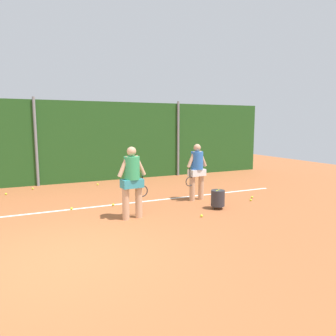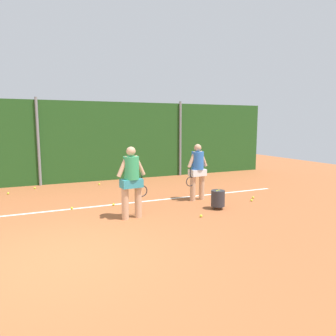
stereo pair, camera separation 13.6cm
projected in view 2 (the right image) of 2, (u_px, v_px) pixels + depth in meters
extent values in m
plane|color=#A85B33|center=(50.00, 223.00, 7.24)|extent=(30.22, 30.22, 0.00)
cube|color=#23511E|center=(38.00, 143.00, 11.56)|extent=(19.64, 0.25, 3.08)
cylinder|color=gray|center=(38.00, 142.00, 11.40)|extent=(0.10, 0.10, 3.17)
cylinder|color=gray|center=(180.00, 139.00, 13.69)|extent=(0.10, 0.10, 3.17)
cube|color=white|center=(48.00, 211.00, 8.15)|extent=(14.35, 0.10, 0.01)
cylinder|color=tan|center=(125.00, 204.00, 7.45)|extent=(0.17, 0.17, 0.75)
cylinder|color=tan|center=(138.00, 202.00, 7.61)|extent=(0.17, 0.17, 0.75)
cube|color=teal|center=(131.00, 183.00, 7.46)|extent=(0.52, 0.34, 0.20)
cylinder|color=#339E60|center=(131.00, 168.00, 7.41)|extent=(0.37, 0.37, 0.53)
sphere|color=tan|center=(131.00, 151.00, 7.36)|extent=(0.22, 0.22, 0.22)
cylinder|color=tan|center=(123.00, 167.00, 7.31)|extent=(0.30, 0.12, 0.50)
cylinder|color=tan|center=(139.00, 165.00, 7.51)|extent=(0.30, 0.12, 0.50)
cylinder|color=black|center=(142.00, 180.00, 7.64)|extent=(0.03, 0.03, 0.28)
torus|color=#26262B|center=(142.00, 191.00, 7.68)|extent=(0.29, 0.05, 0.28)
cylinder|color=tan|center=(202.00, 187.00, 9.42)|extent=(0.16, 0.16, 0.72)
cylinder|color=tan|center=(193.00, 189.00, 9.26)|extent=(0.16, 0.16, 0.72)
cube|color=white|center=(197.00, 173.00, 9.28)|extent=(0.51, 0.33, 0.19)
cylinder|color=blue|center=(198.00, 161.00, 9.23)|extent=(0.35, 0.35, 0.51)
sphere|color=tan|center=(198.00, 148.00, 9.18)|extent=(0.21, 0.21, 0.21)
cylinder|color=tan|center=(203.00, 159.00, 9.33)|extent=(0.29, 0.12, 0.48)
cylinder|color=tan|center=(192.00, 160.00, 9.12)|extent=(0.29, 0.12, 0.48)
cylinder|color=black|center=(190.00, 172.00, 9.09)|extent=(0.03, 0.03, 0.28)
torus|color=#26262B|center=(190.00, 182.00, 9.13)|extent=(0.28, 0.06, 0.28)
cylinder|color=#2D2D33|center=(218.00, 198.00, 8.36)|extent=(0.36, 0.36, 0.42)
cylinder|color=#2D2D33|center=(222.00, 207.00, 8.45)|extent=(0.02, 0.02, 0.08)
cylinder|color=#2D2D33|center=(214.00, 208.00, 8.34)|extent=(0.02, 0.02, 0.08)
cylinder|color=#2D2D33|center=(215.00, 206.00, 8.51)|extent=(0.02, 0.02, 0.08)
sphere|color=#CCDB33|center=(219.00, 191.00, 8.38)|extent=(0.07, 0.07, 0.07)
sphere|color=#CCDB33|center=(217.00, 191.00, 8.30)|extent=(0.07, 0.07, 0.07)
sphere|color=#CCDB33|center=(252.00, 200.00, 9.23)|extent=(0.07, 0.07, 0.07)
sphere|color=#CCDB33|center=(72.00, 208.00, 8.36)|extent=(0.07, 0.07, 0.07)
sphere|color=#CCDB33|center=(35.00, 188.00, 10.97)|extent=(0.07, 0.07, 0.07)
sphere|color=#CCDB33|center=(201.00, 216.00, 7.66)|extent=(0.07, 0.07, 0.07)
sphere|color=#CCDB33|center=(8.00, 193.00, 10.14)|extent=(0.07, 0.07, 0.07)
sphere|color=#CCDB33|center=(114.00, 204.00, 8.74)|extent=(0.07, 0.07, 0.07)
sphere|color=#CCDB33|center=(99.00, 184.00, 11.68)|extent=(0.07, 0.07, 0.07)
sphere|color=#CCDB33|center=(253.00, 198.00, 9.57)|extent=(0.07, 0.07, 0.07)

